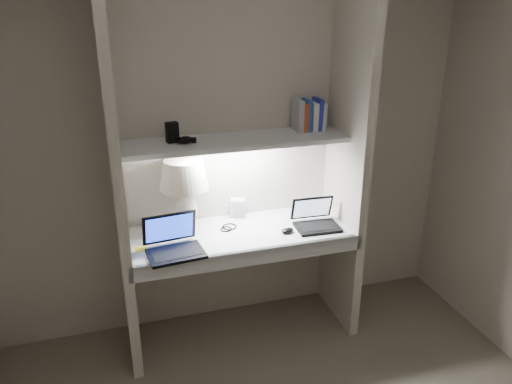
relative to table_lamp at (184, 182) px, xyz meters
name	(u,v)px	position (x,y,z in m)	size (l,w,h in m)	color
back_wall	(229,149)	(0.32, 0.10, 0.17)	(3.20, 0.01, 2.50)	beige
alcove_panel_left	(117,173)	(-0.41, -0.17, 0.17)	(0.06, 0.55, 2.50)	beige
alcove_panel_right	(348,151)	(1.05, -0.17, 0.17)	(0.06, 0.55, 2.50)	beige
desk	(241,234)	(0.32, -0.17, -0.33)	(1.40, 0.55, 0.04)	white
desk_apron	(252,257)	(0.32, -0.43, -0.36)	(1.46, 0.03, 0.10)	silver
shelf	(236,141)	(0.32, -0.08, 0.27)	(1.40, 0.36, 0.03)	silver
strip_light	(236,145)	(0.32, -0.08, 0.25)	(0.60, 0.04, 0.01)	white
table_lamp	(184,182)	(0.00, 0.00, 0.00)	(0.32, 0.32, 0.46)	white
laptop_main	(173,244)	(-0.13, -0.32, -0.26)	(0.35, 0.31, 0.22)	black
laptop_netbook	(315,220)	(0.82, -0.23, -0.27)	(0.29, 0.26, 0.18)	black
speaker	(238,208)	(0.36, 0.05, -0.25)	(0.10, 0.07, 0.13)	silver
mouse	(287,231)	(0.61, -0.28, -0.30)	(0.09, 0.06, 0.03)	black
cable_coil	(229,227)	(0.27, -0.09, -0.31)	(0.10, 0.10, 0.01)	black
sticky_note	(141,249)	(-0.32, -0.23, -0.31)	(0.07, 0.07, 0.00)	yellow
book_row	(309,115)	(0.84, 0.00, 0.38)	(0.20, 0.14, 0.21)	silver
shelf_box	(172,132)	(-0.06, -0.04, 0.34)	(0.07, 0.05, 0.12)	black
shelf_gadget	(185,140)	(0.01, -0.09, 0.30)	(0.10, 0.07, 0.04)	black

